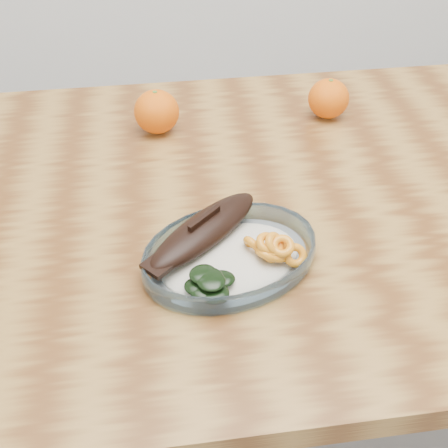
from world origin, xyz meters
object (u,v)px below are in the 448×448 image
Objects in this scene: orange_right at (329,99)px; plated_meal at (229,253)px; orange_left at (157,112)px; dining_table at (265,239)px.

plated_meal is at bearing -123.36° from orange_right.
orange_right is at bearing 1.63° from orange_left.
orange_left reaches higher than dining_table.
orange_right is at bearing 40.13° from plated_meal.
dining_table is 15.84× the size of orange_right.
orange_left is (-0.08, 0.35, 0.02)m from plated_meal.
orange_left is at bearing 86.01° from plated_meal.
dining_table is at bearing 43.97° from plated_meal.
plated_meal is 6.81× the size of orange_left.
plated_meal is 7.25× the size of orange_right.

